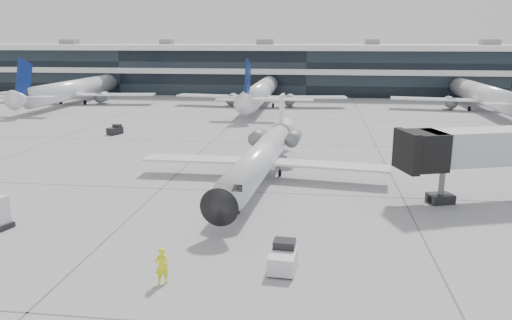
# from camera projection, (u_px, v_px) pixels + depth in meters

# --- Properties ---
(ground) EXTENTS (220.00, 220.00, 0.00)m
(ground) POSITION_uv_depth(u_px,v_px,m) (278.00, 193.00, 41.16)
(ground) COLOR gray
(ground) RESTS_ON ground
(terminal) EXTENTS (170.00, 22.00, 10.00)m
(terminal) POSITION_uv_depth(u_px,v_px,m) (308.00, 71.00, 119.03)
(terminal) COLOR black
(terminal) RESTS_ON ground
(bg_jet_left) EXTENTS (32.00, 40.00, 9.60)m
(bg_jet_left) POSITION_uv_depth(u_px,v_px,m) (78.00, 103.00, 99.79)
(bg_jet_left) COLOR white
(bg_jet_left) RESTS_ON ground
(bg_jet_center) EXTENTS (32.00, 40.00, 9.60)m
(bg_jet_center) POSITION_uv_depth(u_px,v_px,m) (261.00, 106.00, 95.18)
(bg_jet_center) COLOR white
(bg_jet_center) RESTS_ON ground
(bg_jet_right) EXTENTS (32.00, 40.00, 9.60)m
(bg_jet_right) POSITION_uv_depth(u_px,v_px,m) (480.00, 110.00, 90.19)
(bg_jet_right) COLOR white
(bg_jet_right) RESTS_ON ground
(regional_jet) EXTENTS (22.54, 28.17, 6.50)m
(regional_jet) POSITION_uv_depth(u_px,v_px,m) (263.00, 155.00, 45.04)
(regional_jet) COLOR white
(regional_jet) RESTS_ON ground
(ramp_worker) EXTENTS (0.86, 0.81, 1.98)m
(ramp_worker) POSITION_uv_depth(u_px,v_px,m) (162.00, 266.00, 25.72)
(ramp_worker) COLOR #F4FB1A
(ramp_worker) RESTS_ON ground
(baggage_tug) EXTENTS (1.56, 2.48, 1.52)m
(baggage_tug) POSITION_uv_depth(u_px,v_px,m) (283.00, 258.00, 27.39)
(baggage_tug) COLOR silver
(baggage_tug) RESTS_ON ground
(traffic_cone) EXTENTS (0.40, 0.40, 0.54)m
(traffic_cone) POSITION_uv_depth(u_px,v_px,m) (250.00, 156.00, 53.28)
(traffic_cone) COLOR #E5450C
(traffic_cone) RESTS_ON ground
(far_tug) EXTENTS (1.86, 2.32, 1.29)m
(far_tug) POSITION_uv_depth(u_px,v_px,m) (115.00, 130.00, 66.68)
(far_tug) COLOR black
(far_tug) RESTS_ON ground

